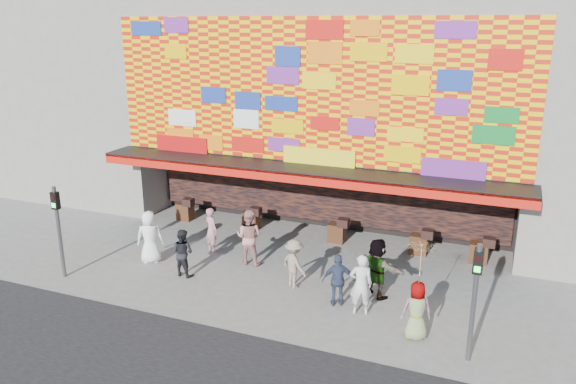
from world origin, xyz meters
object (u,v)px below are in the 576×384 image
Objects in this scene: ped_g at (417,311)px; ped_i at (249,237)px; ped_b at (211,230)px; ped_a at (150,237)px; signal_left at (58,222)px; ped_f at (377,268)px; ped_c at (183,252)px; parasol at (420,261)px; ped_d at (294,264)px; ped_h at (361,284)px; ped_e at (338,280)px; signal_right at (475,290)px.

ped_i is (-6.00, 2.66, 0.16)m from ped_g.
ped_b is 0.85× the size of ped_i.
ped_a is 3.34m from ped_i.
ped_b is 1.02× the size of ped_g.
ped_i reaches higher than ped_g.
signal_left is 1.58× the size of ped_i.
ped_c is at bearing 34.32° from ped_f.
signal_left reaches higher than ped_a.
ped_c is 7.75m from parasol.
ped_d is 0.82× the size of parasol.
signal_left reaches higher than ped_f.
ped_a is at bearing 29.08° from ped_f.
ped_a is 1.02× the size of ped_h.
ped_c is 5.91m from ped_h.
ped_a is at bearing 30.50° from ped_d.
ped_d is (3.61, 0.53, -0.01)m from ped_c.
signal_left reaches higher than ped_b.
ped_g is (9.14, -1.51, -0.11)m from ped_a.
ped_h is at bearing 107.21° from ped_f.
ped_d is at bearing 150.04° from ped_a.
signal_left reaches higher than ped_e.
ped_b is (1.45, 1.60, -0.10)m from ped_a.
ped_g is 0.90× the size of ped_h.
signal_left is 1.93× the size of ped_c.
ped_i is (-3.62, 1.70, 0.17)m from ped_e.
ped_g is (1.47, -1.89, -0.12)m from ped_f.
ped_d is at bearing -39.05° from ped_h.
signal_right is 9.80m from ped_b.
ped_h is (5.90, -0.29, 0.10)m from ped_c.
signal_right is 4.15m from ped_e.
signal_left is at bearing 30.54° from ped_i.
ped_b is (-9.05, 3.61, -1.06)m from signal_right.
ped_f is (9.57, 2.38, -0.95)m from signal_left.
ped_f reaches higher than ped_g.
ped_c is 0.83× the size of parasol.
ped_b is at bearing 157.94° from parasol.
signal_left is 1.67× the size of ped_a.
ped_h is (2.29, -0.82, 0.11)m from ped_d.
ped_e is at bearing 144.86° from ped_a.
ped_e is (5.18, -0.07, 0.00)m from ped_c.
ped_h is (-0.18, -1.15, -0.03)m from ped_f.
ped_b reaches higher than ped_c.
ped_a is at bearing 46.45° from signal_left.
ped_d is 2.50m from ped_f.
ped_a is at bearing 169.17° from signal_right.
signal_left is 1.91× the size of ped_g.
signal_right is 1.80m from ped_g.
ped_i is at bearing -49.96° from ped_e.
ped_f is (6.22, -1.22, 0.11)m from ped_b.
ped_e is 2.91m from parasol.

